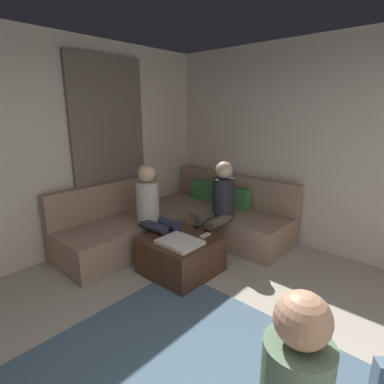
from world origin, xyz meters
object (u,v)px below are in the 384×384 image
ottoman (181,255)px  sectional_couch (180,221)px  coffee_mug (178,225)px  person_on_couch_side (153,209)px  game_remote (205,235)px  person_on_couch_back (219,204)px

ottoman → sectional_couch: bearing=134.5°
sectional_couch → coffee_mug: bearing=-48.3°
sectional_couch → person_on_couch_side: bearing=-76.6°
sectional_couch → game_remote: 0.92m
game_remote → ottoman: bearing=-129.3°
ottoman → game_remote: 0.36m
person_on_couch_back → ottoman: bearing=89.1°
person_on_couch_back → person_on_couch_side: 0.83m
coffee_mug → person_on_couch_back: (0.23, 0.51, 0.19)m
coffee_mug → ottoman: bearing=-39.3°
sectional_couch → person_on_couch_side: 0.74m
ottoman → coffee_mug: (-0.22, 0.18, 0.26)m
game_remote → sectional_couch: bearing=152.7°
game_remote → person_on_couch_back: person_on_couch_back is taller
sectional_couch → ottoman: bearing=-45.5°
game_remote → person_on_couch_back: (-0.17, 0.47, 0.23)m
person_on_couch_back → sectional_couch: bearing=4.9°
coffee_mug → person_on_couch_side: bearing=-147.3°
sectional_couch → person_on_couch_side: (0.15, -0.62, 0.38)m
person_on_couch_side → person_on_couch_back: bearing=144.2°
sectional_couch → game_remote: (0.81, -0.42, 0.15)m
coffee_mug → game_remote: coffee_mug is taller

